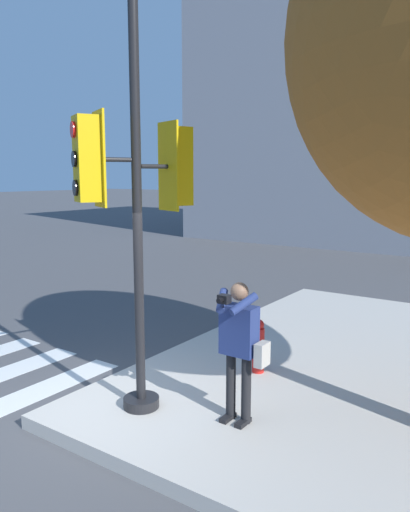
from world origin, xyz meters
TOP-DOWN VIEW (x-y plane):
  - ground_plane at (0.00, 0.00)m, footprint 160.00×160.00m
  - traffic_signal_pole at (0.47, 0.47)m, footprint 0.82×1.34m
  - person_photographer at (1.64, 0.83)m, footprint 0.58×0.54m
  - fire_hydrant at (1.12, 2.21)m, footprint 0.17×0.23m
  - building_left at (-4.05, 21.16)m, footprint 12.35×11.97m

SIDE VIEW (x-z plane):
  - ground_plane at x=0.00m, z-range 0.00..0.00m
  - fire_hydrant at x=1.12m, z-range 0.17..0.93m
  - person_photographer at x=1.64m, z-range 0.32..1.91m
  - traffic_signal_pole at x=0.47m, z-range 0.15..5.33m
  - building_left at x=-4.05m, z-range 0.01..13.65m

